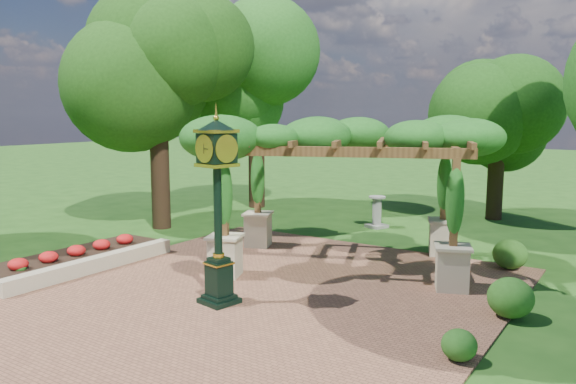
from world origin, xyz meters
The scene contains 13 objects.
ground centered at (0.00, 0.00, 0.00)m, with size 120.00×120.00×0.00m, color #1E4714.
brick_plaza centered at (0.00, 1.00, 0.02)m, with size 10.00×12.00×0.04m, color brown.
border_wall centered at (-4.60, 0.50, 0.20)m, with size 0.35×5.00×0.40m, color #C6B793.
flower_bed centered at (-5.50, 0.50, 0.18)m, with size 1.50×5.00×0.36m, color red.
pedestal_clock centered at (-0.37, 0.40, 2.37)m, with size 0.91×0.91×3.95m.
pergola centered at (0.36, 4.53, 3.23)m, with size 7.26×5.94×3.94m.
sundial centered at (-0.97, 9.69, 0.49)m, with size 0.80×0.80×1.13m.
shrub_front centered at (4.72, 0.40, 0.30)m, with size 0.58×0.58×0.52m, color #225317.
shrub_mid centered at (4.98, 2.90, 0.44)m, with size 0.89×0.89×0.80m, color #245718.
shrub_back centered at (4.20, 6.54, 0.43)m, with size 0.86×0.86×0.78m, color #285619.
tree_west_near centered at (-7.31, 5.46, 5.60)m, with size 4.46×4.46×8.15m.
tree_west_far centered at (-7.17, 10.93, 5.71)m, with size 4.06×4.06×8.34m.
tree_north centered at (2.10, 13.66, 4.17)m, with size 3.59×3.59×6.08m.
Camera 1 is at (7.16, -8.37, 4.04)m, focal length 35.00 mm.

